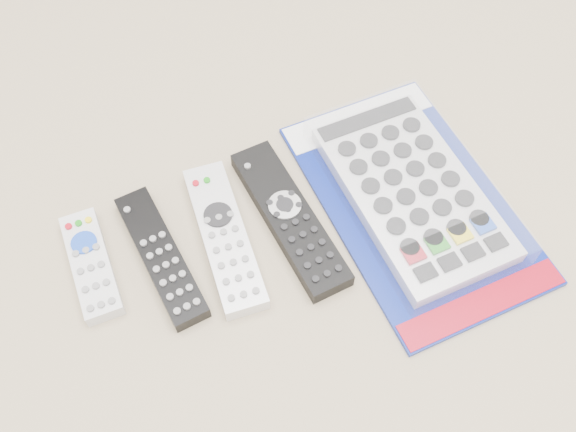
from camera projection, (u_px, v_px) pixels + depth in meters
name	position (u px, v px, depth m)	size (l,w,h in m)	color
remote_small_grey	(91.00, 265.00, 0.81)	(0.05, 0.16, 0.02)	silver
remote_slim_black	(161.00, 257.00, 0.81)	(0.06, 0.21, 0.02)	black
remote_silver_dvd	(224.00, 237.00, 0.83)	(0.08, 0.23, 0.03)	silver
remote_large_black	(290.00, 218.00, 0.84)	(0.07, 0.24, 0.03)	black
jumbo_remote_packaged	(413.00, 191.00, 0.85)	(0.23, 0.38, 0.05)	navy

